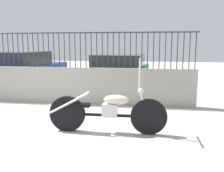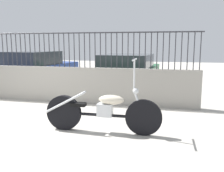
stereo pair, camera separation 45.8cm
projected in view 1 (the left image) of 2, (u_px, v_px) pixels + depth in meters
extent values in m
cube|color=#9E998E|center=(45.00, 85.00, 7.09)|extent=(8.31, 0.18, 1.00)
cylinder|color=#2D2D33|center=(3.00, 50.00, 7.11)|extent=(0.02, 0.02, 0.96)
cylinder|color=#2D2D33|center=(8.00, 50.00, 7.08)|extent=(0.02, 0.02, 0.96)
cylinder|color=#2D2D33|center=(13.00, 50.00, 7.06)|extent=(0.02, 0.02, 0.96)
cylinder|color=#2D2D33|center=(18.00, 50.00, 7.04)|extent=(0.02, 0.02, 0.96)
cylinder|color=#2D2D33|center=(23.00, 50.00, 7.02)|extent=(0.02, 0.02, 0.96)
cylinder|color=#2D2D33|center=(28.00, 50.00, 6.99)|extent=(0.02, 0.02, 0.96)
cylinder|color=#2D2D33|center=(33.00, 50.00, 6.97)|extent=(0.02, 0.02, 0.96)
cylinder|color=#2D2D33|center=(38.00, 50.00, 6.95)|extent=(0.02, 0.02, 0.96)
cylinder|color=#2D2D33|center=(44.00, 50.00, 6.93)|extent=(0.02, 0.02, 0.96)
cylinder|color=#2D2D33|center=(49.00, 50.00, 6.90)|extent=(0.02, 0.02, 0.96)
cylinder|color=#2D2D33|center=(54.00, 50.00, 6.88)|extent=(0.02, 0.02, 0.96)
cylinder|color=#2D2D33|center=(59.00, 50.00, 6.86)|extent=(0.02, 0.02, 0.96)
cylinder|color=#2D2D33|center=(64.00, 50.00, 6.84)|extent=(0.02, 0.02, 0.96)
cylinder|color=#2D2D33|center=(70.00, 50.00, 6.82)|extent=(0.02, 0.02, 0.96)
cylinder|color=#2D2D33|center=(75.00, 50.00, 6.79)|extent=(0.02, 0.02, 0.96)
cylinder|color=#2D2D33|center=(80.00, 50.00, 6.77)|extent=(0.02, 0.02, 0.96)
cylinder|color=#2D2D33|center=(86.00, 50.00, 6.75)|extent=(0.02, 0.02, 0.96)
cylinder|color=#2D2D33|center=(91.00, 50.00, 6.73)|extent=(0.02, 0.02, 0.96)
cylinder|color=#2D2D33|center=(97.00, 50.00, 6.70)|extent=(0.02, 0.02, 0.96)
cylinder|color=#2D2D33|center=(102.00, 50.00, 6.68)|extent=(0.02, 0.02, 0.96)
cylinder|color=#2D2D33|center=(108.00, 50.00, 6.66)|extent=(0.02, 0.02, 0.96)
cylinder|color=#2D2D33|center=(113.00, 50.00, 6.64)|extent=(0.02, 0.02, 0.96)
cylinder|color=#2D2D33|center=(119.00, 50.00, 6.61)|extent=(0.02, 0.02, 0.96)
cylinder|color=#2D2D33|center=(125.00, 50.00, 6.59)|extent=(0.02, 0.02, 0.96)
cylinder|color=#2D2D33|center=(130.00, 50.00, 6.57)|extent=(0.02, 0.02, 0.96)
cylinder|color=#2D2D33|center=(136.00, 50.00, 6.55)|extent=(0.02, 0.02, 0.96)
cylinder|color=#2D2D33|center=(142.00, 50.00, 6.53)|extent=(0.02, 0.02, 0.96)
cylinder|color=#2D2D33|center=(148.00, 50.00, 6.50)|extent=(0.02, 0.02, 0.96)
cylinder|color=#2D2D33|center=(154.00, 50.00, 6.48)|extent=(0.02, 0.02, 0.96)
cylinder|color=#2D2D33|center=(159.00, 50.00, 6.46)|extent=(0.02, 0.02, 0.96)
cylinder|color=#2D2D33|center=(165.00, 50.00, 6.44)|extent=(0.02, 0.02, 0.96)
cylinder|color=#2D2D33|center=(171.00, 50.00, 6.41)|extent=(0.02, 0.02, 0.96)
cylinder|color=#2D2D33|center=(177.00, 50.00, 6.39)|extent=(0.02, 0.02, 0.96)
cylinder|color=#2D2D33|center=(183.00, 50.00, 6.37)|extent=(0.02, 0.02, 0.96)
cylinder|color=#2D2D33|center=(190.00, 50.00, 6.35)|extent=(0.02, 0.02, 0.96)
cylinder|color=#2D2D33|center=(196.00, 50.00, 6.32)|extent=(0.02, 0.02, 0.96)
cylinder|color=#2D2D33|center=(43.00, 33.00, 6.85)|extent=(8.31, 0.04, 0.04)
cylinder|color=black|center=(149.00, 117.00, 4.54)|extent=(0.67, 0.07, 0.67)
cylinder|color=black|center=(67.00, 114.00, 4.74)|extent=(0.68, 0.11, 0.68)
cylinder|color=black|center=(107.00, 115.00, 4.64)|extent=(1.41, 0.08, 0.06)
cube|color=silver|center=(110.00, 110.00, 4.62)|extent=(0.28, 0.18, 0.24)
ellipsoid|color=beige|center=(116.00, 100.00, 4.57)|extent=(0.48, 0.21, 0.18)
cube|color=black|center=(83.00, 105.00, 4.67)|extent=(0.28, 0.17, 0.06)
cylinder|color=silver|center=(144.00, 103.00, 4.51)|extent=(0.22, 0.05, 0.51)
sphere|color=silver|center=(141.00, 91.00, 4.48)|extent=(0.11, 0.11, 0.11)
cylinder|color=silver|center=(140.00, 75.00, 4.44)|extent=(0.03, 0.03, 0.54)
cylinder|color=silver|center=(140.00, 59.00, 4.39)|extent=(0.04, 0.52, 0.03)
cylinder|color=silver|center=(68.00, 103.00, 4.63)|extent=(0.77, 0.06, 0.43)
cylinder|color=silver|center=(71.00, 102.00, 4.77)|extent=(0.77, 0.06, 0.43)
cylinder|color=black|center=(27.00, 73.00, 11.42)|extent=(0.18, 0.65, 0.64)
cylinder|color=black|center=(59.00, 74.00, 11.01)|extent=(0.18, 0.65, 0.64)
cylinder|color=black|center=(24.00, 83.00, 8.56)|extent=(0.18, 0.65, 0.64)
cube|color=navy|center=(26.00, 72.00, 9.95)|extent=(2.14, 4.31, 0.59)
cube|color=#2D3338|center=(22.00, 59.00, 9.66)|extent=(1.74, 2.14, 0.53)
cylinder|color=black|center=(105.00, 75.00, 10.67)|extent=(0.14, 0.65, 0.64)
cylinder|color=black|center=(146.00, 76.00, 10.32)|extent=(0.14, 0.65, 0.64)
cylinder|color=black|center=(87.00, 85.00, 8.19)|extent=(0.14, 0.65, 0.64)
cylinder|color=black|center=(140.00, 87.00, 7.84)|extent=(0.14, 0.65, 0.64)
cube|color=#1E5933|center=(120.00, 75.00, 9.22)|extent=(2.07, 4.24, 0.56)
cube|color=#2D3338|center=(119.00, 61.00, 8.94)|extent=(1.76, 2.08, 0.49)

